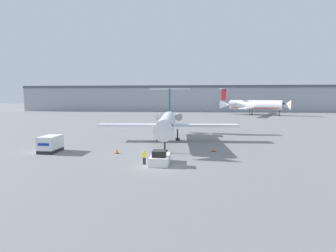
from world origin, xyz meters
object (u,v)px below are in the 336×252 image
Objects in this scene: pushback_tug at (160,159)px; airplane_parked_far_left at (253,105)px; airplane_main at (168,121)px; luggage_cart at (50,144)px; traffic_cone_right at (214,149)px; worker_near_tug at (144,157)px; traffic_cone_left at (117,151)px.

pushback_tug is 92.69m from airplane_parked_far_left.
airplane_main is 0.71× the size of airplane_parked_far_left.
luggage_cart is (-15.87, 5.19, 0.51)m from pushback_tug.
airplane_parked_far_left is at bearing 60.68° from luggage_cart.
traffic_cone_right is (7.22, -8.51, -3.03)m from airplane_main.
airplane_parked_far_left is (32.09, 87.86, 3.48)m from worker_near_tug.
traffic_cone_right is 0.02× the size of airplane_parked_far_left.
airplane_main is at bearing -113.40° from airplane_parked_far_left.
traffic_cone_left is 0.02× the size of airplane_parked_far_left.
airplane_main reaches higher than traffic_cone_right.
luggage_cart is 0.10× the size of airplane_parked_far_left.
worker_near_tug is at bearing -110.07° from airplane_parked_far_left.
pushback_tug is 2.30× the size of worker_near_tug.
traffic_cone_left is 0.99× the size of traffic_cone_right.
airplane_parked_far_left reaches higher than luggage_cart.
pushback_tug reaches higher than traffic_cone_left.
worker_near_tug is at bearing -21.43° from luggage_cart.
pushback_tug is at bearing -109.13° from airplane_parked_far_left.
worker_near_tug is at bearing -136.74° from traffic_cone_right.
traffic_cone_right is at bearing 48.54° from pushback_tug.
airplane_main is 16.65m from worker_near_tug.
traffic_cone_right is at bearing 5.98° from luggage_cart.
airplane_parked_far_left reaches higher than worker_near_tug.
traffic_cone_right is (8.40, 7.91, -0.50)m from worker_near_tug.
airplane_main is 12.83m from traffic_cone_left.
airplane_parked_far_left is at bearing 66.60° from airplane_main.
worker_near_tug is 11.55m from traffic_cone_right.
traffic_cone_left is at bearing 131.02° from worker_near_tug.
worker_near_tug is (-1.74, -0.36, 0.23)m from pushback_tug.
pushback_tug is 5.22× the size of traffic_cone_right.
traffic_cone_left is at bearing -118.39° from airplane_main.
airplane_main is 35.75× the size of traffic_cone_left.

